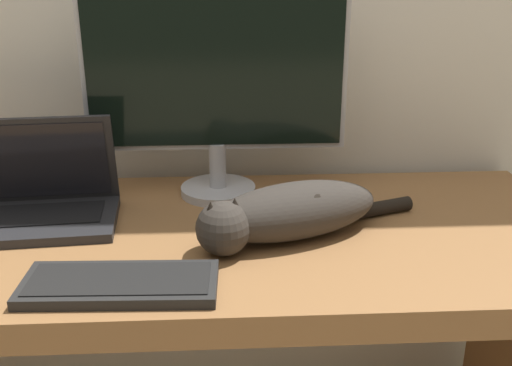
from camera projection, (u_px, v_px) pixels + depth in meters
desk at (165, 290)px, 1.31m from camera, size 1.80×0.66×0.75m
monitor at (216, 75)px, 1.36m from camera, size 0.60×0.18×0.53m
laptop at (36, 202)px, 1.29m from camera, size 0.36×0.25×0.23m
external_keyboard at (120, 284)px, 1.04m from camera, size 0.34×0.15×0.02m
cat at (287, 212)px, 1.21m from camera, size 0.48×0.27×0.11m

